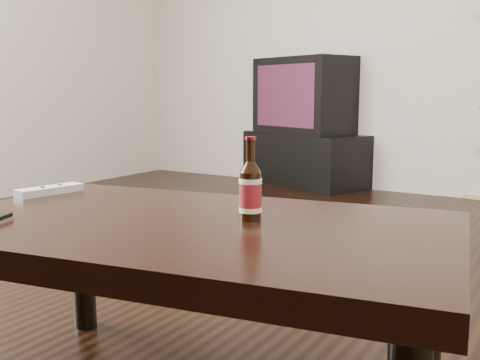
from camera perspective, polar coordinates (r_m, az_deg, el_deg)
The scene contains 7 objects.
floor at distance 1.96m, azimuth -8.21°, elevation -14.92°, with size 5.00×6.00×0.01m, color black.
wall_back at distance 4.56m, azimuth 17.35°, elevation 15.71°, with size 5.00×0.02×2.70m, color silver.
tv_stand at distance 4.84m, azimuth 6.80°, elevation 2.20°, with size 1.09×0.54×0.44m, color black.
tv at distance 4.81m, azimuth 6.91°, elevation 8.51°, with size 0.97×0.79×0.63m.
coffee_table at distance 1.39m, azimuth -5.05°, elevation -6.71°, with size 1.37×0.94×0.47m.
beer_bottle at distance 1.37m, azimuth 1.07°, elevation -1.12°, with size 0.07×0.07×0.20m.
remote at distance 1.82m, azimuth -18.77°, elevation -0.99°, with size 0.09×0.21×0.03m.
Camera 1 is at (1.16, -1.37, 0.79)m, focal length 42.00 mm.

